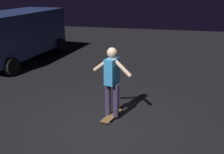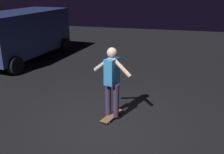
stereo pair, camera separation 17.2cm
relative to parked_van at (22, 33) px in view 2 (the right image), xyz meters
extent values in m
plane|color=black|center=(-4.43, -4.90, -1.16)|extent=(28.00, 28.00, 0.00)
cube|color=navy|center=(-0.01, 0.00, 0.02)|extent=(4.77, 2.37, 1.70)
cube|color=black|center=(2.26, -0.24, 0.37)|extent=(0.24, 1.74, 0.64)
cylinder|color=black|center=(1.83, 0.80, -0.83)|extent=(0.68, 0.29, 0.66)
cylinder|color=black|center=(1.63, -1.16, -0.83)|extent=(0.68, 0.29, 0.66)
cylinder|color=black|center=(-1.85, -0.80, -0.83)|extent=(0.68, 0.29, 0.66)
cube|color=olive|center=(-4.16, -4.95, -1.10)|extent=(0.81, 0.40, 0.02)
sphere|color=silver|center=(-3.84, -4.95, -1.13)|extent=(0.05, 0.05, 0.05)
sphere|color=silver|center=(-3.89, -5.11, -1.13)|extent=(0.05, 0.05, 0.05)
sphere|color=silver|center=(-4.42, -4.78, -1.13)|extent=(0.05, 0.05, 0.05)
sphere|color=silver|center=(-4.47, -4.95, -1.13)|extent=(0.05, 0.05, 0.05)
cylinder|color=#382D4C|center=(-4.13, -4.84, -0.68)|extent=(0.14, 0.14, 0.82)
cylinder|color=#382D4C|center=(-4.19, -5.05, -0.68)|extent=(0.14, 0.14, 0.82)
cube|color=#338CCC|center=(-4.16, -4.95, 0.03)|extent=(0.43, 0.31, 0.60)
sphere|color=beige|center=(-4.16, -4.95, 0.46)|extent=(0.23, 0.23, 0.23)
cylinder|color=beige|center=(-4.10, -4.74, 0.18)|extent=(0.23, 0.55, 0.46)
cylinder|color=beige|center=(-4.22, -5.16, 0.18)|extent=(0.23, 0.55, 0.46)
camera|label=1|loc=(-9.68, -6.19, 1.89)|focal=41.97mm
camera|label=2|loc=(-9.64, -6.36, 1.89)|focal=41.97mm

